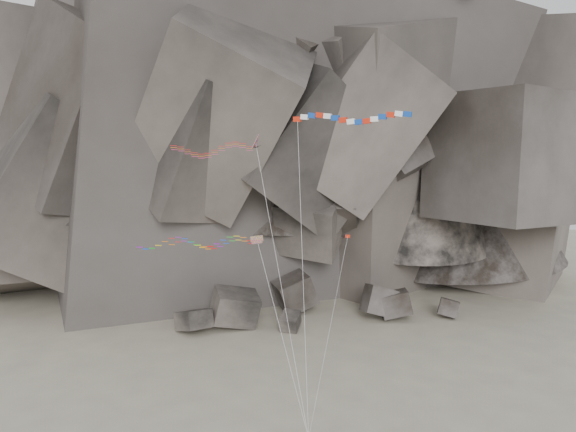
{
  "coord_description": "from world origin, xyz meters",
  "views": [
    {
      "loc": [
        -1.49,
        -56.05,
        29.81
      ],
      "look_at": [
        1.27,
        6.0,
        21.64
      ],
      "focal_mm": 35.0,
      "sensor_mm": 36.0,
      "label": 1
    }
  ],
  "objects_px": {
    "delta_kite": "(209,149)",
    "parafoil_kite": "(193,242)",
    "banner_kite": "(350,119)",
    "pennant_kite": "(339,280)"
  },
  "relations": [
    {
      "from": "delta_kite",
      "to": "parafoil_kite",
      "type": "bearing_deg",
      "value": -96.96
    },
    {
      "from": "delta_kite",
      "to": "banner_kite",
      "type": "distance_m",
      "value": 15.47
    },
    {
      "from": "banner_kite",
      "to": "parafoil_kite",
      "type": "height_order",
      "value": "banner_kite"
    },
    {
      "from": "delta_kite",
      "to": "banner_kite",
      "type": "relative_size",
      "value": 0.94
    },
    {
      "from": "delta_kite",
      "to": "parafoil_kite",
      "type": "relative_size",
      "value": 1.55
    },
    {
      "from": "pennant_kite",
      "to": "banner_kite",
      "type": "bearing_deg",
      "value": -62.92
    },
    {
      "from": "delta_kite",
      "to": "banner_kite",
      "type": "xyz_separation_m",
      "value": [
        14.37,
        -4.89,
        2.97
      ]
    },
    {
      "from": "delta_kite",
      "to": "pennant_kite",
      "type": "height_order",
      "value": "delta_kite"
    },
    {
      "from": "delta_kite",
      "to": "pennant_kite",
      "type": "relative_size",
      "value": 1.58
    },
    {
      "from": "banner_kite",
      "to": "delta_kite",
      "type": "bearing_deg",
      "value": -175.79
    }
  ]
}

